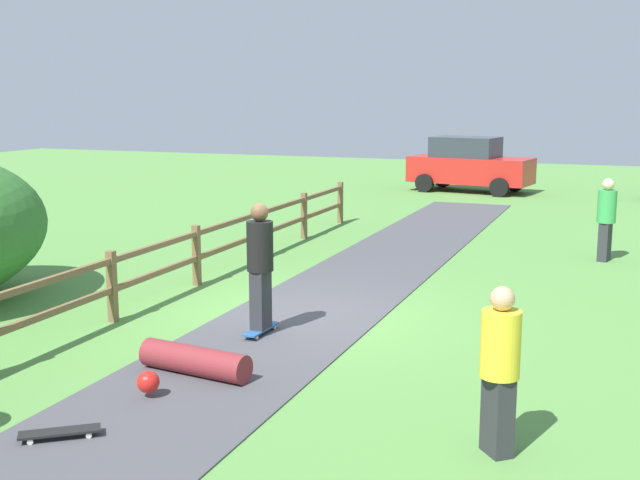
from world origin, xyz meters
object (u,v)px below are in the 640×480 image
Objects in this scene: skater_riding at (260,261)px; bystander_yellow at (500,363)px; parked_car_red at (469,164)px; skateboard_loose at (60,432)px; bystander_green at (606,216)px; skater_fallen at (191,362)px.

skater_riding is 1.14× the size of bystander_yellow.
skater_riding is 18.32m from parked_car_red.
bystander_yellow reaches higher than skateboard_loose.
parked_car_red is (-4.95, 10.96, 0.01)m from bystander_green.
skateboard_loose is at bearing -94.97° from skater_riding.
parked_car_red is at bearing 114.30° from bystander_green.
bystander_green is (4.44, 9.28, 0.75)m from skater_fallen.
skater_riding is 4.15m from skateboard_loose.
skater_fallen is (-0.03, -1.93, -0.89)m from skater_riding.
skater_riding is at bearing -88.30° from parked_car_red.
skateboard_loose is 0.46× the size of bystander_yellow.
bystander_yellow is 0.38× the size of parked_car_red.
bystander_yellow reaches higher than skater_fallen.
bystander_green is at bearing 67.29° from skateboard_loose.
skater_fallen is at bearing -88.56° from parked_car_red.
bystander_green is at bearing 64.43° from skater_fallen.
skater_riding is 1.10× the size of bystander_green.
bystander_yellow is 10.10m from bystander_green.
skateboard_loose is (-0.35, -4.01, -1.00)m from skater_riding.
skateboard_loose is at bearing -112.71° from bystander_green.
parked_car_red reaches higher than skater_fallen.
bystander_green is at bearing -65.70° from parked_car_red.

